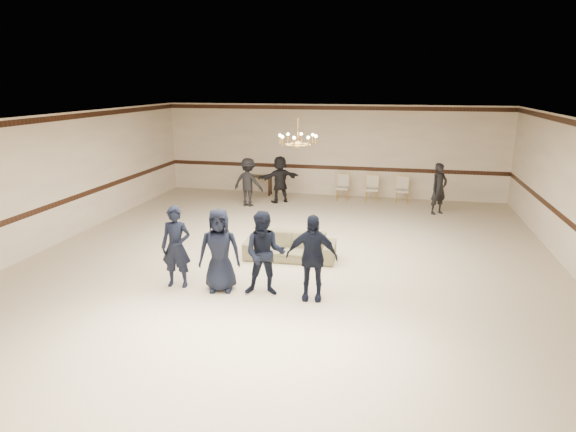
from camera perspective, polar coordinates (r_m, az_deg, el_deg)
name	(u,v)px	position (r m, az deg, el deg)	size (l,w,h in m)	color
room	(288,194)	(10.46, 0.06, 2.61)	(12.01, 14.01, 3.21)	beige
chair_rail	(331,168)	(17.33, 5.05, 5.73)	(12.00, 0.02, 0.14)	black
crown_molding	(332,108)	(17.10, 5.22, 12.61)	(12.00, 0.02, 0.14)	black
chandelier	(298,130)	(11.22, 1.17, 10.09)	(0.94, 0.94, 0.89)	gold
boy_a	(176,247)	(9.74, -13.07, -3.58)	(0.60, 0.39, 1.64)	black
boy_b	(220,250)	(9.39, -8.09, -4.03)	(0.80, 0.52, 1.64)	black
boy_c	(265,254)	(9.13, -2.77, -4.47)	(0.80, 0.62, 1.64)	black
boy_d	(312,257)	(8.95, 2.82, -4.90)	(0.96, 0.40, 1.64)	black
settee	(290,246)	(11.10, 0.25, -3.59)	(2.07, 0.81, 0.61)	#6E6D49
adult_left	(248,182)	(15.80, -4.73, 4.00)	(1.02, 0.59, 1.58)	black
adult_mid	(280,179)	(16.23, -0.96, 4.36)	(1.46, 0.47, 1.58)	black
adult_right	(439,189)	(15.48, 17.40, 3.09)	(0.58, 0.38, 1.58)	black
banquet_chair_left	(343,188)	(16.69, 6.47, 3.36)	(0.43, 0.43, 0.88)	beige
banquet_chair_mid	(372,189)	(16.62, 9.90, 3.17)	(0.43, 0.43, 0.88)	beige
banquet_chair_right	(402,190)	(16.61, 13.35, 2.97)	(0.43, 0.43, 0.88)	beige
console_table	(260,185)	(17.46, -3.31, 3.67)	(0.84, 0.35, 0.70)	black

